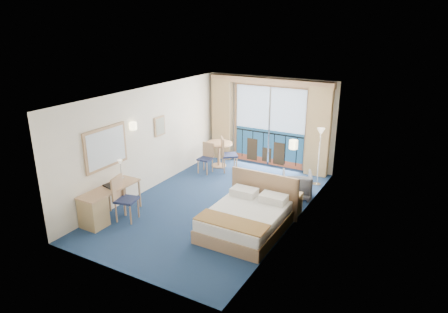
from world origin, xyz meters
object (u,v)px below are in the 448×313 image
at_px(floor_lamp, 320,142).
at_px(desk, 97,208).
at_px(armchair, 297,185).
at_px(table_chair_b, 207,156).
at_px(desk_chair, 123,196).
at_px(table_chair_a, 226,152).
at_px(bed, 247,219).
at_px(nightstand, 293,203).
at_px(round_table, 219,149).

height_order(floor_lamp, desk, floor_lamp).
distance_m(armchair, table_chair_b, 2.93).
distance_m(desk_chair, table_chair_a, 3.80).
height_order(bed, desk_chair, bed).
height_order(nightstand, desk_chair, desk_chair).
bearing_deg(armchair, desk_chair, 23.44).
bearing_deg(desk_chair, bed, -84.10).
distance_m(armchair, round_table, 3.01).
bearing_deg(table_chair_b, round_table, 83.70).
xyz_separation_m(nightstand, desk_chair, (-3.19, -2.16, 0.33)).
bearing_deg(bed, table_chair_b, 135.07).
distance_m(armchair, desk_chair, 4.26).
relative_size(bed, nightstand, 3.96).
relative_size(nightstand, table_chair_b, 0.56).
height_order(nightstand, desk, desk).
bearing_deg(nightstand, armchair, 103.73).
bearing_deg(table_chair_b, bed, -44.40).
xyz_separation_m(nightstand, armchair, (-0.21, 0.87, 0.09)).
bearing_deg(desk, nightstand, 36.57).
relative_size(armchair, desk, 0.48).
bearing_deg(nightstand, table_chair_a, 148.72).
bearing_deg(table_chair_b, nightstand, -21.63).
bearing_deg(armchair, desk, 24.35).
bearing_deg(table_chair_b, floor_lamp, 11.72).
xyz_separation_m(desk_chair, round_table, (0.14, 4.03, -0.01)).
xyz_separation_m(bed, round_table, (-2.49, 3.15, 0.28)).
height_order(nightstand, round_table, round_table).
bearing_deg(table_chair_b, desk, -95.44).
distance_m(nightstand, desk, 4.39).
height_order(armchair, floor_lamp, floor_lamp).
bearing_deg(bed, nightstand, 66.56).
distance_m(floor_lamp, round_table, 3.13).
bearing_deg(table_chair_a, nightstand, -158.81).
bearing_deg(desk_chair, round_table, -14.58).
relative_size(desk, table_chair_b, 1.72).
relative_size(bed, desk_chair, 1.89).
distance_m(armchair, floor_lamp, 1.36).
bearing_deg(desk, round_table, 83.91).
bearing_deg(desk, table_chair_a, 78.08).
xyz_separation_m(armchair, table_chair_a, (-2.42, 0.73, 0.25)).
distance_m(round_table, table_chair_a, 0.49).
height_order(armchair, desk, desk).
bearing_deg(table_chair_b, armchair, -7.22).
bearing_deg(round_table, bed, -51.68).
bearing_deg(desk_chair, desk, 130.91).
xyz_separation_m(nightstand, table_chair_b, (-3.12, 1.27, 0.25)).
xyz_separation_m(bed, nightstand, (0.56, 1.28, -0.04)).
xyz_separation_m(floor_lamp, round_table, (-3.06, -0.03, -0.64)).
bearing_deg(armchair, floor_lamp, -124.97).
xyz_separation_m(desk, round_table, (0.48, 4.48, 0.17)).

